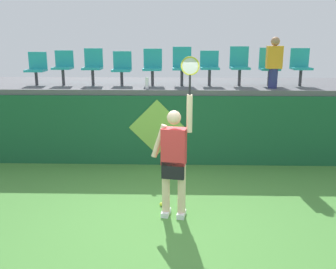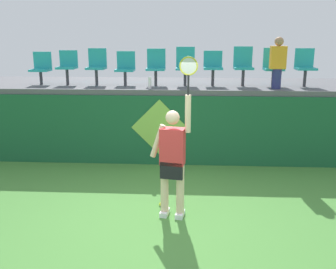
# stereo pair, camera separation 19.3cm
# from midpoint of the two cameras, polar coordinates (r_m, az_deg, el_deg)

# --- Properties ---
(ground_plane) EXTENTS (40.00, 40.00, 0.00)m
(ground_plane) POSITION_cam_midpoint_polar(r_m,az_deg,el_deg) (6.29, -2.22, -12.97)
(ground_plane) COLOR #478438
(court_back_wall) EXTENTS (12.49, 0.20, 1.58)m
(court_back_wall) POSITION_cam_midpoint_polar(r_m,az_deg,el_deg) (8.78, -1.02, 0.66)
(court_back_wall) COLOR #195633
(court_back_wall) RESTS_ON ground_plane
(spectator_platform) EXTENTS (12.49, 2.55, 0.12)m
(spectator_platform) POSITION_cam_midpoint_polar(r_m,az_deg,el_deg) (9.83, -0.72, 7.22)
(spectator_platform) COLOR #56565B
(spectator_platform) RESTS_ON court_back_wall
(tennis_player) EXTENTS (0.75, 0.32, 2.59)m
(tennis_player) POSITION_cam_midpoint_polar(r_m,az_deg,el_deg) (6.16, 0.02, -3.49)
(tennis_player) COLOR white
(tennis_player) RESTS_ON ground_plane
(tennis_ball) EXTENTS (0.07, 0.07, 0.07)m
(tennis_ball) POSITION_cam_midpoint_polar(r_m,az_deg,el_deg) (6.86, -1.80, -10.19)
(tennis_ball) COLOR #D1E533
(tennis_ball) RESTS_ON ground_plane
(water_bottle) EXTENTS (0.07, 0.07, 0.26)m
(water_bottle) POSITION_cam_midpoint_polar(r_m,az_deg,el_deg) (8.78, -3.74, 7.55)
(water_bottle) COLOR white
(water_bottle) RESTS_ON spectator_platform
(stadium_chair_0) EXTENTS (0.44, 0.42, 0.78)m
(stadium_chair_0) POSITION_cam_midpoint_polar(r_m,az_deg,el_deg) (9.97, -19.26, 9.31)
(stadium_chair_0) COLOR #38383D
(stadium_chair_0) RESTS_ON spectator_platform
(stadium_chair_1) EXTENTS (0.44, 0.42, 0.81)m
(stadium_chair_1) POSITION_cam_midpoint_polar(r_m,az_deg,el_deg) (9.76, -15.67, 9.74)
(stadium_chair_1) COLOR #38383D
(stadium_chair_1) RESTS_ON spectator_platform
(stadium_chair_2) EXTENTS (0.44, 0.42, 0.86)m
(stadium_chair_2) POSITION_cam_midpoint_polar(r_m,az_deg,el_deg) (9.58, -11.53, 9.99)
(stadium_chair_2) COLOR #38383D
(stadium_chair_2) RESTS_ON spectator_platform
(stadium_chair_3) EXTENTS (0.44, 0.42, 0.79)m
(stadium_chair_3) POSITION_cam_midpoint_polar(r_m,az_deg,el_deg) (9.45, -7.37, 9.82)
(stadium_chair_3) COLOR #38383D
(stadium_chair_3) RESTS_ON spectator_platform
(stadium_chair_4) EXTENTS (0.44, 0.42, 0.86)m
(stadium_chair_4) POSITION_cam_midpoint_polar(r_m,az_deg,el_deg) (9.36, -2.88, 10.10)
(stadium_chair_4) COLOR #38383D
(stadium_chair_4) RESTS_ON spectator_platform
(stadium_chair_5) EXTENTS (0.44, 0.42, 0.90)m
(stadium_chair_5) POSITION_cam_midpoint_polar(r_m,az_deg,el_deg) (9.34, 1.46, 10.25)
(stadium_chair_5) COLOR #38383D
(stadium_chair_5) RESTS_ON spectator_platform
(stadium_chair_6) EXTENTS (0.44, 0.42, 0.81)m
(stadium_chair_6) POSITION_cam_midpoint_polar(r_m,az_deg,el_deg) (9.35, 5.52, 10.03)
(stadium_chair_6) COLOR #38383D
(stadium_chair_6) RESTS_ON spectator_platform
(stadium_chair_7) EXTENTS (0.44, 0.42, 0.91)m
(stadium_chair_7) POSITION_cam_midpoint_polar(r_m,az_deg,el_deg) (9.43, 9.86, 10.15)
(stadium_chair_7) COLOR #38383D
(stadium_chair_7) RESTS_ON spectator_platform
(stadium_chair_8) EXTENTS (0.44, 0.42, 0.88)m
(stadium_chair_8) POSITION_cam_midpoint_polar(r_m,az_deg,el_deg) (9.56, 14.05, 9.86)
(stadium_chair_8) COLOR #38383D
(stadium_chair_8) RESTS_ON spectator_platform
(stadium_chair_9) EXTENTS (0.44, 0.42, 0.87)m
(stadium_chair_9) POSITION_cam_midpoint_polar(r_m,az_deg,el_deg) (9.73, 18.32, 9.67)
(stadium_chair_9) COLOR #38383D
(stadium_chair_9) RESTS_ON spectator_platform
(spectator_0) EXTENTS (0.34, 0.20, 1.13)m
(spectator_0) POSITION_cam_midpoint_polar(r_m,az_deg,el_deg) (9.10, 14.71, 10.30)
(spectator_0) COLOR navy
(spectator_0) RESTS_ON spectator_platform
(wall_signage_mount) EXTENTS (1.27, 0.01, 1.51)m
(wall_signage_mount) POSITION_cam_midpoint_polar(r_m,az_deg,el_deg) (8.92, -2.18, -4.43)
(wall_signage_mount) COLOR #195633
(wall_signage_mount) RESTS_ON ground_plane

